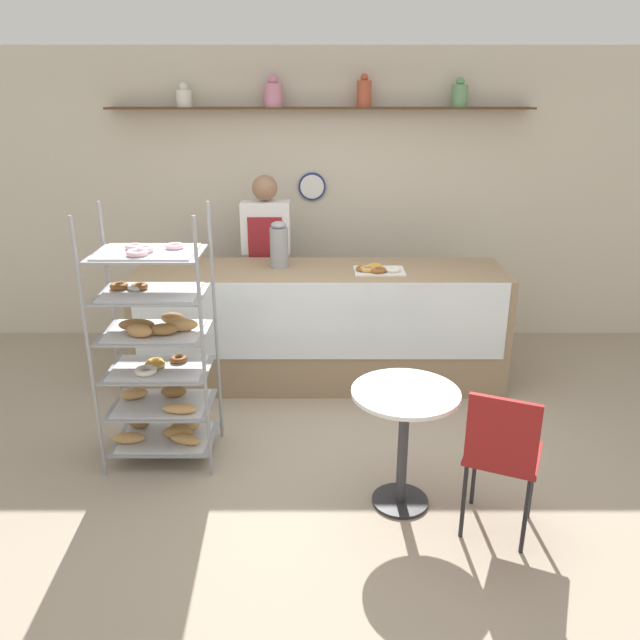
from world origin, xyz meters
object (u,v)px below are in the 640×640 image
(person_worker, at_px, (267,259))
(cafe_chair, at_px, (502,449))
(donut_tray_counter, at_px, (377,269))
(coffee_carafe, at_px, (279,245))
(pastry_rack, at_px, (157,356))
(cafe_table, at_px, (404,421))

(person_worker, xyz_separation_m, cafe_chair, (1.44, -2.58, -0.35))
(cafe_chair, xyz_separation_m, donut_tray_counter, (-0.51, 1.93, 0.44))
(person_worker, xyz_separation_m, coffee_carafe, (0.15, -0.51, 0.25))
(cafe_chair, bearing_deg, donut_tray_counter, -51.83)
(pastry_rack, distance_m, cafe_chair, 2.17)
(person_worker, height_order, cafe_table, person_worker)
(pastry_rack, xyz_separation_m, cafe_table, (1.52, -0.52, -0.18))
(donut_tray_counter, bearing_deg, cafe_table, -88.91)
(cafe_chair, distance_m, donut_tray_counter, 2.05)
(person_worker, bearing_deg, cafe_table, -67.28)
(cafe_table, height_order, cafe_chair, cafe_chair)
(cafe_table, relative_size, cafe_chair, 0.83)
(cafe_table, xyz_separation_m, cafe_chair, (0.48, -0.30, -0.00))
(person_worker, distance_m, cafe_table, 2.50)
(pastry_rack, xyz_separation_m, cafe_chair, (2.00, -0.82, -0.18))
(pastry_rack, height_order, cafe_chair, pastry_rack)
(pastry_rack, distance_m, coffee_carafe, 1.51)
(coffee_carafe, distance_m, donut_tray_counter, 0.81)
(cafe_chair, relative_size, donut_tray_counter, 2.24)
(cafe_chair, bearing_deg, cafe_table, -8.58)
(person_worker, relative_size, coffee_carafe, 4.36)
(pastry_rack, xyz_separation_m, coffee_carafe, (0.71, 1.26, 0.42))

